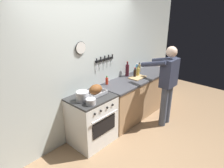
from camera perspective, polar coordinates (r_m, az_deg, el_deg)
ground_plane at (r=3.58m, az=8.85°, el=-20.40°), size 8.00×8.00×0.00m
wall_back at (r=3.71m, az=-7.56°, el=4.58°), size 6.00×0.13×2.60m
counter_block at (r=4.63m, az=7.25°, el=-3.12°), size 2.03×0.65×0.90m
stove at (r=3.68m, az=-5.79°, el=-10.06°), size 0.76×0.67×0.90m
person_cook at (r=4.14m, az=15.47°, el=0.67°), size 0.51×0.63×1.66m
roasting_pan at (r=3.52m, az=-4.65°, el=-1.74°), size 0.35×0.26×0.19m
stock_pot at (r=3.32m, az=-8.38°, el=-3.46°), size 0.21×0.21×0.17m
saucepan at (r=3.20m, az=-6.05°, el=-5.00°), size 0.16×0.16×0.10m
cutting_board at (r=4.39m, az=7.27°, el=1.90°), size 0.36×0.24×0.02m
bottle_hot_sauce at (r=3.97m, az=-1.49°, el=0.88°), size 0.06×0.06×0.17m
bottle_dish_soap at (r=4.63m, az=7.08°, el=4.15°), size 0.07×0.07×0.24m
bottle_wine_red at (r=4.43m, az=4.34°, el=3.98°), size 0.08×0.08×0.33m
bottle_cooking_oil at (r=4.47m, az=7.36°, el=3.49°), size 0.07×0.07×0.24m
bottle_soy_sauce at (r=4.38m, az=6.49°, el=3.05°), size 0.06×0.06×0.22m
bottle_vinegar at (r=4.77m, az=7.74°, el=4.54°), size 0.07×0.07×0.22m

